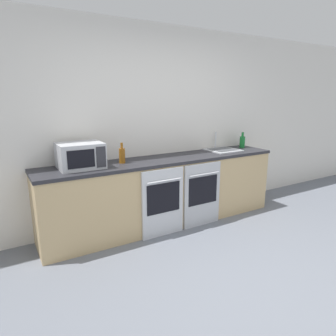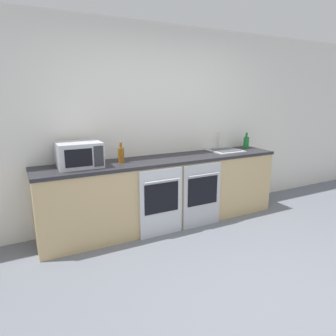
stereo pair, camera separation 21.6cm
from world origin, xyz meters
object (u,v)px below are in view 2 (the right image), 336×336
microwave (79,155)px  sink (225,150)px  bottle_green (246,142)px  oven_left (161,202)px  oven_right (202,195)px  bottle_amber (121,155)px

microwave → sink: 2.11m
bottle_green → oven_left: bearing=-166.4°
oven_left → oven_right: (0.60, 0.00, 0.00)m
sink → bottle_green: bearing=5.1°
bottle_amber → oven_left: bearing=-41.1°
oven_right → microwave: bearing=167.1°
oven_left → bottle_green: bearing=13.6°
oven_left → bottle_amber: bottle_amber is taller
oven_right → microwave: size_ratio=1.76×
oven_left → microwave: size_ratio=1.76×
oven_left → sink: size_ratio=1.91×
bottle_green → sink: bearing=-174.9°
oven_left → oven_right: bearing=0.0°
oven_left → sink: (1.23, 0.37, 0.49)m
microwave → oven_right: bearing=-12.9°
sink → oven_right: bearing=-150.2°
sink → microwave: bearing=-179.2°
oven_left → bottle_amber: 0.76m
microwave → bottle_amber: (0.49, -0.01, -0.05)m
bottle_green → sink: size_ratio=0.55×
bottle_amber → sink: 1.61m
oven_left → sink: sink is taller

